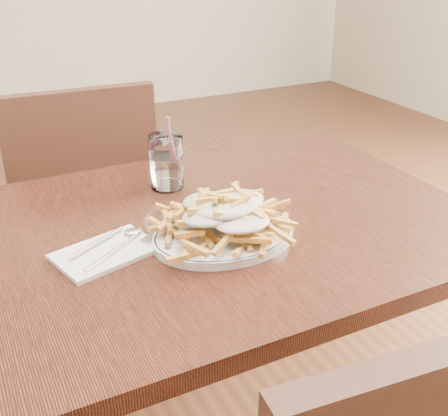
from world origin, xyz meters
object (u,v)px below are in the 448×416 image
chair_far (84,208)px  loaded_fries (224,211)px  fries_plate (224,235)px  water_glass (167,165)px  table (195,256)px

chair_far → loaded_fries: chair_far is taller
fries_plate → water_glass: bearing=90.9°
chair_far → loaded_fries: 0.80m
table → fries_plate: 0.13m
water_glass → table: bearing=-96.1°
loaded_fries → water_glass: 0.29m
table → fries_plate: size_ratio=3.66×
table → chair_far: bearing=98.4°
chair_far → loaded_fries: (0.12, -0.74, 0.29)m
table → water_glass: 0.25m
chair_far → fries_plate: chair_far is taller
fries_plate → loaded_fries: loaded_fries is taller
chair_far → water_glass: bearing=-75.1°
chair_far → loaded_fries: bearing=-80.5°
chair_far → water_glass: 0.54m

